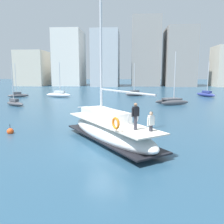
% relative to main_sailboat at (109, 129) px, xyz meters
% --- Properties ---
extents(ground_plane, '(400.00, 400.00, 0.00)m').
position_rel_main_sailboat_xyz_m(ground_plane, '(-0.08, -1.52, -0.90)').
color(ground_plane, '#284C66').
extents(main_sailboat, '(7.50, 9.22, 12.39)m').
position_rel_main_sailboat_xyz_m(main_sailboat, '(0.00, 0.00, 0.00)').
color(main_sailboat, white).
rests_on(main_sailboat, ground).
extents(moored_sloop_near, '(5.63, 2.55, 6.99)m').
position_rel_main_sailboat_xyz_m(moored_sloop_near, '(-12.93, 30.98, -0.34)').
color(moored_sloop_near, silver).
rests_on(moored_sloop_near, ground).
extents(moored_sloop_far, '(5.23, 3.92, 8.01)m').
position_rel_main_sailboat_xyz_m(moored_sloop_far, '(7.93, 20.92, -0.32)').
color(moored_sloop_far, '#4C4C51').
rests_on(moored_sloop_far, ground).
extents(moored_catamaran, '(4.10, 2.62, 6.73)m').
position_rel_main_sailboat_xyz_m(moored_catamaran, '(-21.16, 30.44, -0.42)').
color(moored_catamaran, '#4C4C51').
rests_on(moored_catamaran, ground).
extents(moored_cutter_left, '(3.87, 2.88, 5.94)m').
position_rel_main_sailboat_xyz_m(moored_cutter_left, '(-15.51, 17.67, -0.44)').
color(moored_cutter_left, '#4C4C51').
rests_on(moored_cutter_left, ground).
extents(moored_cutter_right, '(3.31, 5.09, 7.15)m').
position_rel_main_sailboat_xyz_m(moored_cutter_right, '(17.29, 34.51, -0.36)').
color(moored_cutter_right, navy).
rests_on(moored_cutter_right, ground).
extents(moored_ketch_distant, '(4.87, 3.24, 6.93)m').
position_rel_main_sailboat_xyz_m(moored_ketch_distant, '(2.69, 34.96, -0.38)').
color(moored_ketch_distant, '#4C4C51').
rests_on(moored_ketch_distant, ground).
extents(mooring_buoy, '(0.53, 0.53, 0.86)m').
position_rel_main_sailboat_xyz_m(mooring_buoy, '(-8.04, 1.82, -0.74)').
color(mooring_buoy, '#EA4C19').
rests_on(mooring_buoy, ground).
extents(waterfront_buildings, '(88.24, 18.37, 26.10)m').
position_rel_main_sailboat_xyz_m(waterfront_buildings, '(0.46, 78.52, 9.44)').
color(waterfront_buildings, beige).
rests_on(waterfront_buildings, ground).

